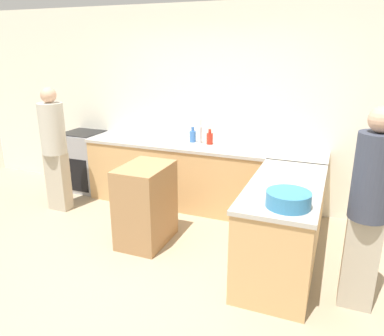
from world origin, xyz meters
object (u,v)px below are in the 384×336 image
(mixing_bowl, at_px, (288,199))
(person_at_peninsula, at_px, (369,204))
(person_by_range, at_px, (54,145))
(range_oven, at_px, (85,161))
(hot_sauce_bottle, at_px, (210,138))
(island_table, at_px, (146,205))
(vinegar_bottle_clear, at_px, (200,134))
(water_bottle_blue, at_px, (193,136))

(mixing_bowl, height_order, person_at_peninsula, person_at_peninsula)
(mixing_bowl, distance_m, person_by_range, 3.27)
(range_oven, relative_size, hot_sauce_bottle, 4.45)
(hot_sauce_bottle, bearing_deg, person_by_range, -155.18)
(mixing_bowl, bearing_deg, hot_sauce_bottle, 126.56)
(person_at_peninsula, bearing_deg, person_by_range, 169.48)
(island_table, bearing_deg, person_at_peninsula, -8.48)
(island_table, xyz_separation_m, mixing_bowl, (1.61, -0.49, 0.51))
(mixing_bowl, relative_size, vinegar_bottle_clear, 1.16)
(mixing_bowl, distance_m, vinegar_bottle_clear, 2.24)
(mixing_bowl, relative_size, water_bottle_blue, 1.74)
(island_table, height_order, hot_sauce_bottle, hot_sauce_bottle)
(person_by_range, xyz_separation_m, person_at_peninsula, (3.76, -0.70, 0.04))
(water_bottle_blue, relative_size, person_by_range, 0.13)
(range_oven, xyz_separation_m, hot_sauce_bottle, (2.03, 0.08, 0.53))
(vinegar_bottle_clear, distance_m, person_at_peninsula, 2.57)
(range_oven, relative_size, water_bottle_blue, 4.32)
(water_bottle_blue, bearing_deg, hot_sauce_bottle, -6.23)
(island_table, distance_m, person_by_range, 1.66)
(range_oven, height_order, island_table, island_table)
(water_bottle_blue, bearing_deg, person_by_range, -151.03)
(vinegar_bottle_clear, distance_m, person_by_range, 1.94)
(island_table, height_order, person_at_peninsula, person_at_peninsula)
(hot_sauce_bottle, relative_size, person_by_range, 0.12)
(water_bottle_blue, height_order, person_by_range, person_by_range)
(range_oven, distance_m, person_by_range, 0.92)
(mixing_bowl, height_order, vinegar_bottle_clear, vinegar_bottle_clear)
(hot_sauce_bottle, distance_m, person_by_range, 2.07)
(vinegar_bottle_clear, bearing_deg, hot_sauce_bottle, 0.60)
(person_by_range, bearing_deg, mixing_bowl, -15.30)
(vinegar_bottle_clear, relative_size, person_at_peninsula, 0.18)
(hot_sauce_bottle, xyz_separation_m, vinegar_bottle_clear, (-0.15, -0.00, 0.04))
(range_oven, xyz_separation_m, person_by_range, (0.15, -0.79, 0.45))
(person_at_peninsula, bearing_deg, island_table, 171.52)
(range_oven, xyz_separation_m, water_bottle_blue, (1.77, 0.10, 0.53))
(water_bottle_blue, bearing_deg, person_at_peninsula, -36.58)
(island_table, relative_size, person_by_range, 0.55)
(mixing_bowl, xyz_separation_m, person_at_peninsula, (0.61, 0.16, -0.01))
(island_table, xyz_separation_m, hot_sauce_bottle, (0.32, 1.24, 0.52))
(island_table, bearing_deg, hot_sauce_bottle, 75.38)
(mixing_bowl, bearing_deg, island_table, 162.88)
(range_oven, distance_m, vinegar_bottle_clear, 1.97)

